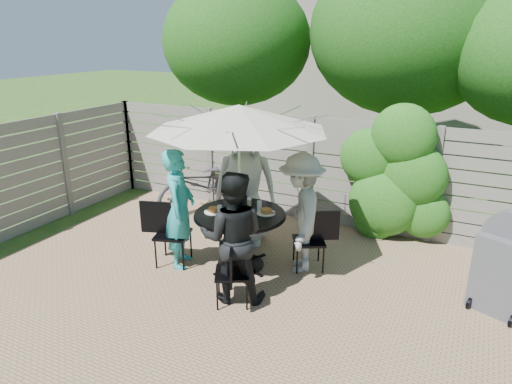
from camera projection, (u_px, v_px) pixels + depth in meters
The scene contains 23 objects.
backyard_envelope at pixel (401, 53), 13.38m from camera, with size 60.00×60.00×5.00m.
patio_table at pixel (240, 229), 6.29m from camera, with size 1.62×1.62×0.81m.
umbrella at pixel (239, 118), 5.79m from camera, with size 3.07×3.07×2.28m.
chair_back at pixel (246, 221), 7.29m from camera, with size 0.60×0.74×0.97m.
person_back at pixel (245, 183), 6.94m from camera, with size 0.95×0.62×1.94m, color silver.
chair_left at pixel (172, 246), 6.45m from camera, with size 0.72×0.57×0.94m.
person_left at pixel (180, 209), 6.25m from camera, with size 0.62×0.40×1.69m, color teal.
chair_front at pixel (232, 286), 5.48m from camera, with size 0.54×0.63×0.84m.
person_front at pixel (233, 238), 5.42m from camera, with size 0.80×0.62×1.64m, color black.
chair_right at pixel (309, 252), 6.33m from camera, with size 0.65×0.56×0.86m.
person_right at pixel (301, 213), 6.15m from camera, with size 1.07×0.62×1.66m, color #A4A6A1.
plate_back at pixel (242, 202), 6.54m from camera, with size 0.26×0.26×0.06m.
plate_left at pixel (214, 211), 6.23m from camera, with size 0.26×0.26×0.06m.
plate_front at pixel (237, 221), 5.86m from camera, with size 0.26×0.26×0.06m.
plate_right at pixel (266, 212), 6.18m from camera, with size 0.26×0.26×0.06m.
glass_back at pixel (234, 201), 6.44m from camera, with size 0.07×0.07×0.14m, color silver.
glass_left at pixel (220, 210), 6.10m from camera, with size 0.07×0.07×0.14m, color silver.
glass_front at pixel (246, 215), 5.93m from camera, with size 0.07×0.07×0.14m, color silver.
glass_right at pixel (259, 206), 6.27m from camera, with size 0.07×0.07×0.14m, color silver.
syrup_jug at pixel (236, 206), 6.23m from camera, with size 0.09×0.09×0.16m, color #59280C.
coffee_cup at pixel (249, 203), 6.39m from camera, with size 0.08×0.08×0.12m, color #C6B293.
bicycle at pixel (202, 184), 8.42m from camera, with size 0.67×1.92×1.01m, color #333338.
bbq_grill at pixel (507, 267), 5.24m from camera, with size 0.76×0.68×1.27m.
Camera 1 is at (2.51, -4.12, 3.10)m, focal length 32.00 mm.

